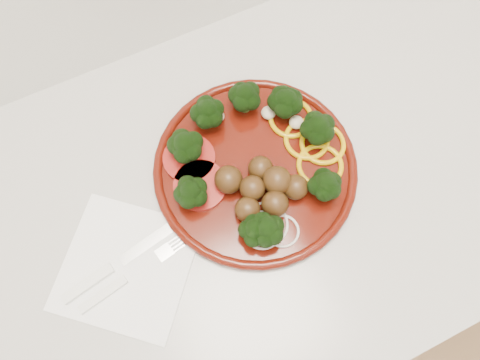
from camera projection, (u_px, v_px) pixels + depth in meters
name	position (u px, v px, depth m)	size (l,w,h in m)	color
counter	(165.00, 293.00, 1.08)	(2.40, 0.60, 0.90)	beige
plate	(257.00, 164.00, 0.68)	(0.30, 0.30, 0.06)	#430D06
napkin	(126.00, 266.00, 0.65)	(0.17, 0.17, 0.00)	white
knife	(109.00, 269.00, 0.64)	(0.19, 0.05, 0.01)	silver
fork	(116.00, 286.00, 0.63)	(0.17, 0.05, 0.01)	white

